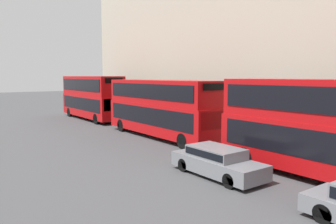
% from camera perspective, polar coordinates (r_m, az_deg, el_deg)
% --- Properties ---
extents(bus_leading, '(2.59, 10.82, 4.44)m').
position_cam_1_polar(bus_leading, '(15.68, 26.97, -2.24)').
color(bus_leading, '#B20C0F').
rests_on(bus_leading, ground).
extents(bus_second_in_queue, '(2.59, 11.37, 4.28)m').
position_cam_1_polar(bus_second_in_queue, '(24.36, -1.27, 1.07)').
color(bus_second_in_queue, '#B20C0F').
rests_on(bus_second_in_queue, ground).
extents(bus_third_in_queue, '(2.59, 10.53, 4.55)m').
position_cam_1_polar(bus_third_in_queue, '(35.55, -13.15, 2.77)').
color(bus_third_in_queue, '#B20C0F').
rests_on(bus_third_in_queue, ground).
extents(car_hatchback, '(1.81, 4.65, 1.34)m').
position_cam_1_polar(car_hatchback, '(15.35, 8.54, -8.39)').
color(car_hatchback, slate).
rests_on(car_hatchback, ground).
extents(pedestrian, '(0.36, 0.36, 1.81)m').
position_cam_1_polar(pedestrian, '(18.99, 27.09, -5.78)').
color(pedestrian, maroon).
rests_on(pedestrian, ground).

